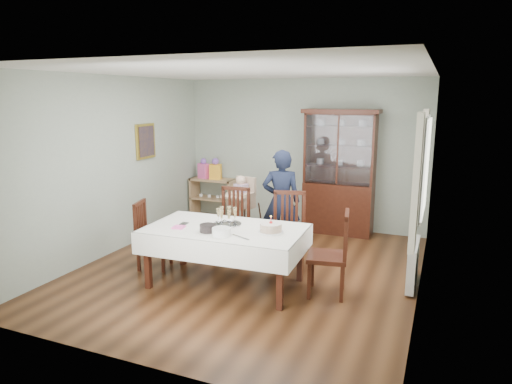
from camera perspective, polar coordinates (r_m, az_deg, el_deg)
The scene contains 25 objects.
floor at distance 6.50m, azimuth -0.97°, elevation -9.68°, with size 5.00×5.00×0.00m, color #593319.
room_shell at distance 6.57m, azimuth 0.84°, elevation 5.90°, with size 5.00×5.00×5.00m.
dining_table at distance 5.91m, azimuth -3.84°, elevation -7.98°, with size 2.05×1.23×0.76m.
china_cabinet at distance 8.07m, azimuth 10.37°, elevation 2.68°, with size 1.30×0.48×2.18m.
sideboard at distance 9.08m, azimuth -5.36°, elevation -0.81°, with size 0.90×0.38×0.80m.
picture_frame at distance 7.89m, azimuth -13.65°, elevation 6.19°, with size 0.04×0.48×0.58m, color gold.
window at distance 5.90m, azimuth 20.43°, elevation 2.96°, with size 0.04×1.02×1.22m, color white.
curtain_left at distance 5.31m, azimuth 19.40°, elevation 1.00°, with size 0.07×0.30×1.55m, color silver.
curtain_right at distance 6.53m, azimuth 20.08°, elevation 2.89°, with size 0.07×0.30×1.55m, color silver.
radiator at distance 6.21m, azimuth 19.03°, elevation -8.46°, with size 0.10×0.80×0.55m, color white.
chair_far_left at distance 6.90m, azimuth -3.03°, elevation -5.67°, with size 0.51×0.51×1.04m.
chair_far_right at distance 6.51m, azimuth 4.05°, elevation -6.70°, with size 0.59×0.59×1.07m.
chair_end_left at distance 6.66m, azimuth -12.69°, elevation -6.84°, with size 0.53×0.53×0.95m.
chair_end_right at distance 5.71m, azimuth 9.05°, elevation -9.62°, with size 0.54×0.54×1.05m.
woman at distance 7.00m, azimuth 3.17°, elevation -1.22°, with size 0.59×0.39×1.61m, color black.
high_chair at distance 7.54m, azimuth -1.85°, elevation -3.09°, with size 0.59×0.59×1.13m.
champagne_tray at distance 5.90m, azimuth -3.63°, elevation -3.51°, with size 0.37×0.37×0.22m.
birthday_cake at distance 5.57m, azimuth 1.87°, elevation -4.51°, with size 0.31×0.31×0.21m.
plate_stack_dark at distance 5.63m, azimuth -6.06°, elevation -4.51°, with size 0.20×0.20×0.09m, color black.
plate_stack_white at distance 5.46m, azimuth -4.34°, elevation -4.99°, with size 0.23×0.23×0.10m, color white.
napkin_stack at distance 5.85m, azimuth -9.65°, elevation -4.36°, with size 0.14×0.14×0.02m, color #FD5DB1.
cutlery at distance 6.02m, azimuth -9.38°, elevation -3.93°, with size 0.12×0.18×0.01m, color silver, non-canonical shape.
cake_knife at distance 5.39m, azimuth -1.93°, elevation -5.66°, with size 0.30×0.03×0.01m, color silver.
gift_bag_pink at distance 9.05m, azimuth -6.57°, elevation 2.83°, with size 0.25×0.20×0.40m.
gift_bag_orange at distance 8.92m, azimuth -5.09°, elevation 2.79°, with size 0.26×0.21×0.41m.
Camera 1 is at (2.42, -5.54, 2.39)m, focal length 32.00 mm.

